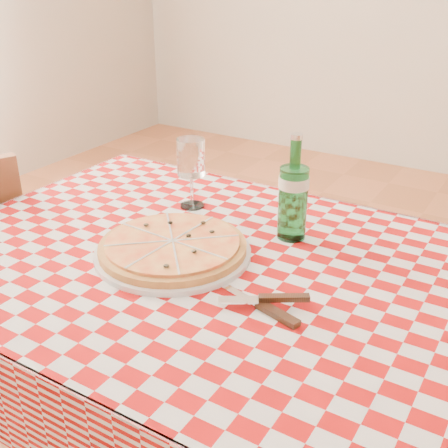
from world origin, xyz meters
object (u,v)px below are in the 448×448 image
Objects in this scene: dining_table at (218,301)px; wine_glass at (191,173)px; pizza_plate at (173,246)px; water_bottle at (294,187)px.

wine_glass reaches higher than dining_table.
pizza_plate is 1.88× the size of wine_glass.
dining_table is at bearing 14.33° from pizza_plate.
wine_glass is at bearing 134.51° from dining_table.
wine_glass is at bearing 174.74° from water_bottle.
dining_table is 4.86× the size of water_bottle.
dining_table is 0.36m from wine_glass.
pizza_plate is (-0.10, -0.03, 0.12)m from dining_table.
pizza_plate is 1.38× the size of water_bottle.
wine_glass is (-0.30, 0.03, -0.03)m from water_bottle.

